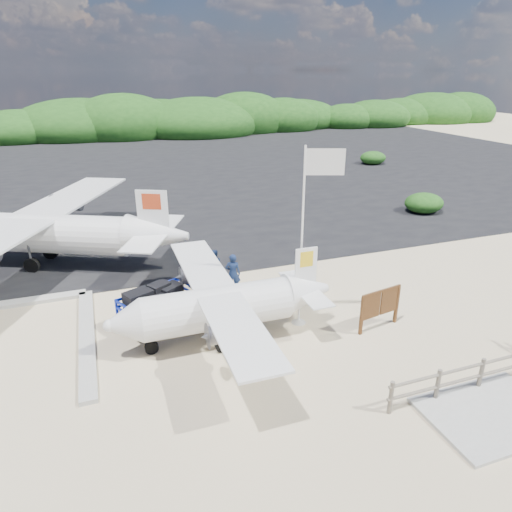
{
  "coord_description": "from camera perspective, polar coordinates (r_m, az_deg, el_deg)",
  "views": [
    {
      "loc": [
        -3.57,
        -12.88,
        8.44
      ],
      "look_at": [
        2.13,
        3.05,
        1.53
      ],
      "focal_mm": 32.0,
      "sensor_mm": 36.0,
      "label": 1
    }
  ],
  "objects": [
    {
      "name": "ground",
      "position": [
        15.81,
        -3.62,
        -10.12
      ],
      "size": [
        160.0,
        160.0,
        0.0
      ],
      "primitive_type": "plane",
      "color": "beige"
    },
    {
      "name": "aircraft_small",
      "position": [
        44.25,
        -27.59,
        8.72
      ],
      "size": [
        7.92,
        7.92,
        2.82
      ],
      "primitive_type": null,
      "rotation": [
        0.0,
        0.0,
        3.13
      ],
      "color": "#B2B2B2",
      "rests_on": "ground"
    },
    {
      "name": "crew_a",
      "position": [
        18.39,
        -2.91,
        -2.21
      ],
      "size": [
        0.72,
        0.6,
        1.69
      ],
      "primitive_type": "imported",
      "rotation": [
        0.0,
        0.0,
        2.76
      ],
      "color": "#132248",
      "rests_on": "ground"
    },
    {
      "name": "baggage_cart",
      "position": [
        16.91,
        -11.83,
        -8.26
      ],
      "size": [
        3.26,
        2.67,
        1.42
      ],
      "primitive_type": null,
      "rotation": [
        0.0,
        0.0,
        0.44
      ],
      "color": "#0C24BF",
      "rests_on": "ground"
    },
    {
      "name": "flagpole",
      "position": [
        16.7,
        5.34,
        -8.26
      ],
      "size": [
        1.36,
        0.92,
        6.3
      ],
      "primitive_type": null,
      "rotation": [
        0.0,
        0.0,
        -0.35
      ],
      "color": "white",
      "rests_on": "ground"
    },
    {
      "name": "asphalt_apron",
      "position": [
        43.85,
        -14.91,
        10.38
      ],
      "size": [
        90.0,
        50.0,
        0.04
      ],
      "primitive_type": null,
      "color": "#B2B2B2",
      "rests_on": "ground"
    },
    {
      "name": "walkway_pad",
      "position": [
        14.17,
        27.36,
        -17.29
      ],
      "size": [
        3.5,
        2.5,
        0.1
      ],
      "primitive_type": null,
      "color": "#B2B2B2",
      "rests_on": "ground"
    },
    {
      "name": "crew_b",
      "position": [
        19.28,
        -5.28,
        -1.36
      ],
      "size": [
        0.82,
        0.68,
        1.53
      ],
      "primitive_type": "imported",
      "rotation": [
        0.0,
        0.0,
        3.29
      ],
      "color": "#132248",
      "rests_on": "ground"
    },
    {
      "name": "vegetation_band",
      "position": [
        68.49,
        -17.1,
        14.2
      ],
      "size": [
        124.0,
        8.0,
        4.4
      ],
      "primitive_type": null,
      "color": "#B2B2B2",
      "rests_on": "ground"
    },
    {
      "name": "aircraft_large",
      "position": [
        37.87,
        12.47,
        8.82
      ],
      "size": [
        21.06,
        21.06,
        4.73
      ],
      "primitive_type": null,
      "rotation": [
        0.0,
        0.0,
        2.69
      ],
      "color": "#B2B2B2",
      "rests_on": "ground"
    },
    {
      "name": "signboard",
      "position": [
        16.86,
        14.95,
        -8.68
      ],
      "size": [
        1.86,
        0.5,
        1.53
      ],
      "primitive_type": null,
      "rotation": [
        0.0,
        0.0,
        0.18
      ],
      "color": "#573519",
      "rests_on": "ground"
    },
    {
      "name": "crew_c",
      "position": [
        18.99,
        -7.79,
        -1.31
      ],
      "size": [
        1.18,
        0.82,
        1.86
      ],
      "primitive_type": "imported",
      "rotation": [
        0.0,
        0.0,
        3.52
      ],
      "color": "#132248",
      "rests_on": "ground"
    },
    {
      "name": "fence",
      "position": [
        15.0,
        25.97,
        -14.64
      ],
      "size": [
        6.4,
        2.0,
        1.1
      ],
      "primitive_type": null,
      "color": "#B2B2B2",
      "rests_on": "ground"
    }
  ]
}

